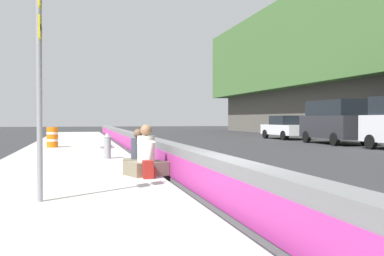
{
  "coord_description": "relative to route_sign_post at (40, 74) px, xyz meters",
  "views": [
    {
      "loc": [
        -6.89,
        2.28,
        1.48
      ],
      "look_at": [
        7.89,
        -1.4,
        1.17
      ],
      "focal_mm": 41.83,
      "sensor_mm": 36.0,
      "label": 1
    }
  ],
  "objects": [
    {
      "name": "sidewalk_strip",
      "position": [
        -0.72,
        -0.27,
        -2.14
      ],
      "size": [
        80.0,
        4.4,
        0.14
      ],
      "primitive_type": "cube",
      "color": "#A8A59E",
      "rests_on": "ground_plane"
    },
    {
      "name": "parked_car_fourth",
      "position": [
        15.73,
        -15.07,
        -0.86
      ],
      "size": [
        5.14,
        2.19,
        2.56
      ],
      "color": "#28282D",
      "rests_on": "ground_plane"
    },
    {
      "name": "construction_barrel",
      "position": [
        14.33,
        0.66,
        -1.59
      ],
      "size": [
        0.54,
        0.54,
        0.95
      ],
      "color": "orange",
      "rests_on": "sidewalk_strip"
    },
    {
      "name": "parked_car_midline",
      "position": [
        22.22,
        -15.06,
        -1.35
      ],
      "size": [
        4.57,
        2.08,
        1.71
      ],
      "color": "silver",
      "rests_on": "ground_plane"
    },
    {
      "name": "seated_person_middle",
      "position": [
        4.07,
        -2.1,
        -1.73
      ],
      "size": [
        0.74,
        0.84,
        1.08
      ],
      "color": "#706651",
      "rests_on": "sidewalk_strip"
    },
    {
      "name": "ground_plane",
      "position": [
        -0.72,
        -2.92,
        -2.21
      ],
      "size": [
        160.0,
        160.0,
        0.0
      ],
      "primitive_type": "plane",
      "color": "#2B2B2D",
      "rests_on": "ground"
    },
    {
      "name": "fire_hydrant",
      "position": [
        7.71,
        -1.51,
        -1.62
      ],
      "size": [
        0.26,
        0.46,
        0.88
      ],
      "color": "gray",
      "rests_on": "sidewalk_strip"
    },
    {
      "name": "seated_person_foreground",
      "position": [
        2.96,
        -2.15,
        -1.69
      ],
      "size": [
        0.99,
        1.07,
        1.21
      ],
      "color": "#706651",
      "rests_on": "sidewalk_strip"
    },
    {
      "name": "backpack",
      "position": [
        2.39,
        -2.12,
        -1.88
      ],
      "size": [
        0.32,
        0.28,
        0.4
      ],
      "color": "maroon",
      "rests_on": "sidewalk_strip"
    },
    {
      "name": "jersey_barrier",
      "position": [
        -0.72,
        -2.92,
        -1.79
      ],
      "size": [
        76.0,
        0.45,
        0.85
      ],
      "color": "slate",
      "rests_on": "ground_plane"
    },
    {
      "name": "route_sign_post",
      "position": [
        0.0,
        0.0,
        0.0
      ],
      "size": [
        0.44,
        0.09,
        3.6
      ],
      "color": "gray",
      "rests_on": "sidewalk_strip"
    }
  ]
}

